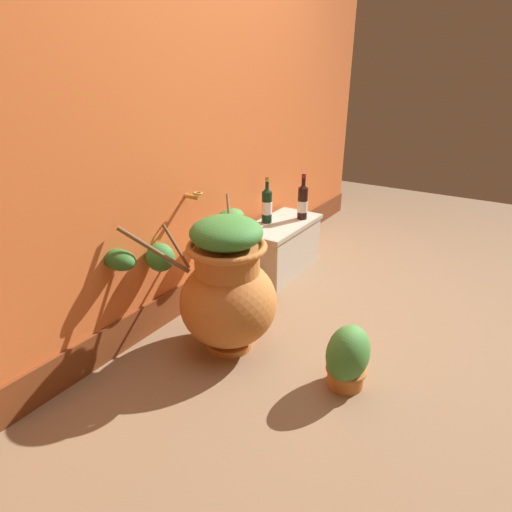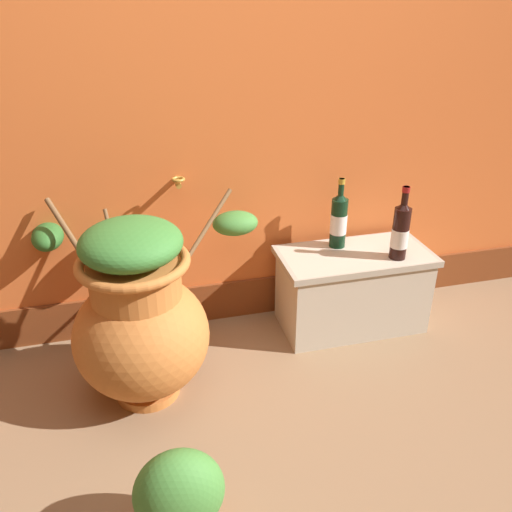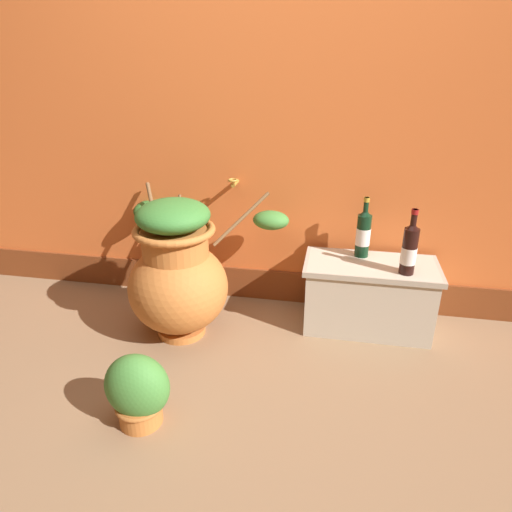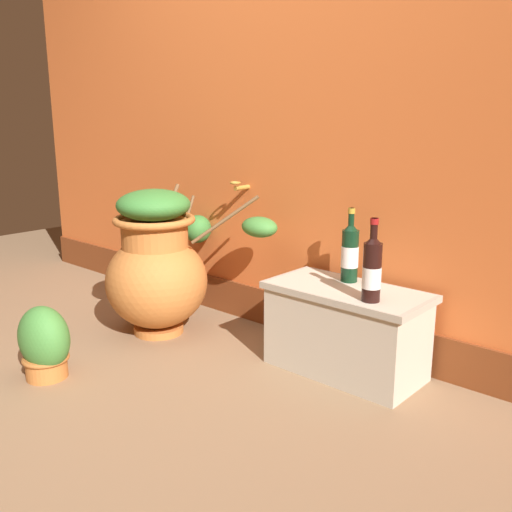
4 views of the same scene
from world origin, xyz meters
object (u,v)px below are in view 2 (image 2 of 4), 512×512
object	(u,v)px
potted_shrub	(180,498)
terracotta_urn	(139,314)
wine_bottle_left	(401,230)
wine_bottle_middle	(339,219)

from	to	relation	value
potted_shrub	terracotta_urn	bearing A→B (deg)	94.70
wine_bottle_left	potted_shrub	world-z (taller)	wine_bottle_left
terracotta_urn	wine_bottle_left	world-z (taller)	terracotta_urn
terracotta_urn	wine_bottle_middle	bearing A→B (deg)	19.15
wine_bottle_left	terracotta_urn	bearing A→B (deg)	-172.79
wine_bottle_middle	wine_bottle_left	bearing A→B (deg)	-39.47
terracotta_urn	wine_bottle_middle	size ratio (longest dim) A/B	2.83
terracotta_urn	wine_bottle_left	size ratio (longest dim) A/B	2.78
wine_bottle_left	wine_bottle_middle	distance (m)	0.28
wine_bottle_left	potted_shrub	size ratio (longest dim) A/B	1.05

